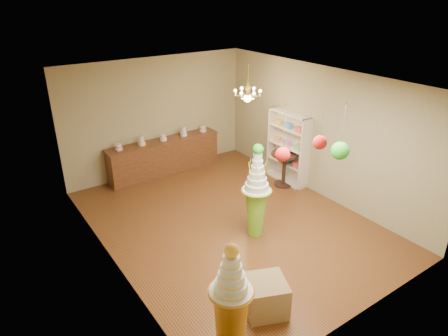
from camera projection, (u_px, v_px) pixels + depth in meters
floor at (230, 222)px, 8.45m from camera, size 6.50×6.50×0.00m
ceiling at (231, 80)px, 7.21m from camera, size 6.50×6.50×0.00m
wall_back at (157, 116)px, 10.26m from camera, size 5.00×0.04×3.00m
wall_front at (370, 233)px, 5.40m from camera, size 5.00×0.04×3.00m
wall_left at (106, 190)px, 6.54m from camera, size 0.04×6.50×3.00m
wall_right at (319, 132)px, 9.13m from camera, size 0.04×6.50×3.00m
pedestal_green at (256, 200)px, 7.73m from camera, size 0.67×0.67×1.94m
pedestal_orange at (231, 319)px, 4.96m from camera, size 0.66×0.66×1.90m
burlap_riser at (266, 296)px, 6.04m from camera, size 0.78×0.78×0.54m
sideboard at (165, 156)px, 10.48m from camera, size 3.04×0.54×1.16m
shelving_unit at (288, 148)px, 9.89m from camera, size 0.33×1.20×1.80m
round_table at (284, 165)px, 9.79m from camera, size 0.76×0.76×0.86m
vase at (285, 149)px, 9.62m from camera, size 0.26×0.26×0.22m
pom_red_left at (283, 154)px, 6.10m from camera, size 0.23×0.23×0.91m
pom_green_mid at (340, 151)px, 6.20m from camera, size 0.29×0.29×0.93m
pom_red_right at (320, 142)px, 5.40m from camera, size 0.20×0.20×0.48m
chandelier at (248, 96)px, 8.96m from camera, size 0.83×0.83×0.85m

